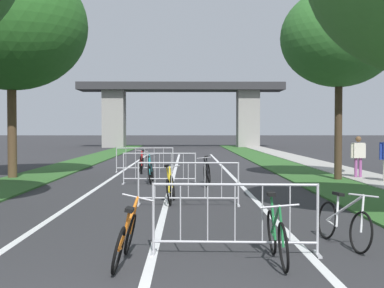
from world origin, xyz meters
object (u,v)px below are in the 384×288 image
(bicycle_red_1, at_px, (141,164))
(bicycle_yellow_6, at_px, (171,188))
(tree_right_pine_near, at_px, (339,38))
(bicycle_green_0, at_px, (277,236))
(bicycle_orange_5, at_px, (125,239))
(pedestrian_pushing_bike, at_px, (358,153))
(crowd_barrier_second, at_px, (188,184))
(bicycle_white_3, at_px, (343,223))
(crowd_barrier_third, at_px, (159,169))
(bicycle_black_4, at_px, (207,174))
(tree_left_oak_mid, at_px, (11,26))
(crowd_barrier_fourth, at_px, (145,160))
(bicycle_teal_2, at_px, (151,172))
(crowd_barrier_nearest, at_px, (235,219))

(bicycle_red_1, bearing_deg, bicycle_yellow_6, -89.45)
(tree_right_pine_near, height_order, bicycle_green_0, tree_right_pine_near)
(bicycle_green_0, relative_size, bicycle_orange_5, 0.98)
(bicycle_yellow_6, bearing_deg, pedestrian_pushing_bike, 45.68)
(crowd_barrier_second, xyz_separation_m, bicycle_white_3, (2.43, -4.41, -0.16))
(crowd_barrier_third, bearing_deg, bicycle_black_4, -13.70)
(tree_left_oak_mid, distance_m, bicycle_green_0, 15.53)
(crowd_barrier_fourth, bearing_deg, bicycle_red_1, -106.24)
(bicycle_red_1, relative_size, bicycle_orange_5, 1.02)
(bicycle_black_4, bearing_deg, crowd_barrier_second, 90.07)
(tree_left_oak_mid, xyz_separation_m, pedestrian_pushing_bike, (12.77, -0.37, -4.69))
(bicycle_teal_2, bearing_deg, bicycle_yellow_6, -80.40)
(crowd_barrier_second, bearing_deg, bicycle_yellow_6, 132.86)
(bicycle_green_0, height_order, bicycle_teal_2, bicycle_teal_2)
(bicycle_red_1, relative_size, bicycle_white_3, 1.01)
(tree_left_oak_mid, bearing_deg, tree_right_pine_near, -4.15)
(tree_right_pine_near, distance_m, bicycle_black_4, 6.86)
(bicycle_red_1, xyz_separation_m, bicycle_yellow_6, (1.50, -9.02, -0.01))
(crowd_barrier_nearest, height_order, bicycle_yellow_6, crowd_barrier_nearest)
(crowd_barrier_fourth, relative_size, bicycle_white_3, 1.46)
(tree_left_oak_mid, xyz_separation_m, bicycle_yellow_6, (6.06, -6.47, -5.28))
(bicycle_white_3, height_order, bicycle_yellow_6, bicycle_yellow_6)
(bicycle_green_0, xyz_separation_m, bicycle_orange_5, (-2.08, -0.05, -0.02))
(crowd_barrier_second, relative_size, pedestrian_pushing_bike, 1.57)
(bicycle_black_4, relative_size, pedestrian_pushing_bike, 1.09)
(crowd_barrier_fourth, relative_size, bicycle_green_0, 1.52)
(tree_left_oak_mid, relative_size, pedestrian_pushing_bike, 5.08)
(bicycle_white_3, bearing_deg, pedestrian_pushing_bike, -120.94)
(crowd_barrier_nearest, height_order, crowd_barrier_third, same)
(bicycle_green_0, bearing_deg, tree_left_oak_mid, -57.58)
(bicycle_green_0, distance_m, bicycle_yellow_6, 6.16)
(crowd_barrier_nearest, relative_size, bicycle_yellow_6, 1.48)
(crowd_barrier_nearest, height_order, crowd_barrier_second, same)
(crowd_barrier_fourth, xyz_separation_m, bicycle_teal_2, (0.55, -4.50, -0.14))
(crowd_barrier_third, bearing_deg, crowd_barrier_fourth, 100.04)
(bicycle_black_4, bearing_deg, tree_right_pine_near, -154.33)
(crowd_barrier_nearest, distance_m, bicycle_orange_5, 1.65)
(crowd_barrier_second, bearing_deg, bicycle_green_0, -77.64)
(crowd_barrier_nearest, bearing_deg, bicycle_orange_5, -160.41)
(pedestrian_pushing_bike, bearing_deg, crowd_barrier_nearest, 58.79)
(bicycle_red_1, bearing_deg, bicycle_teal_2, -89.52)
(crowd_barrier_fourth, xyz_separation_m, bicycle_red_1, (-0.12, -0.42, -0.14))
(crowd_barrier_second, height_order, bicycle_orange_5, crowd_barrier_second)
(crowd_barrier_third, height_order, bicycle_teal_2, crowd_barrier_third)
(crowd_barrier_fourth, bearing_deg, bicycle_yellow_6, -81.68)
(tree_left_oak_mid, xyz_separation_m, bicycle_green_0, (7.70, -12.41, -5.27))
(crowd_barrier_third, relative_size, pedestrian_pushing_bike, 1.57)
(tree_left_oak_mid, bearing_deg, crowd_barrier_nearest, -58.96)
(bicycle_black_4, bearing_deg, crowd_barrier_nearest, 98.17)
(crowd_barrier_second, distance_m, pedestrian_pushing_bike, 9.10)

